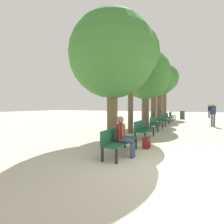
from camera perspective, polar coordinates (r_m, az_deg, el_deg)
The scene contains 18 objects.
ground_plane at distance 4.58m, azimuth 19.76°, elevation -17.38°, with size 80.00×80.00×0.00m, color beige.
bench_row_0 at distance 5.50m, azimuth 2.15°, elevation -8.80°, with size 0.50×1.81×0.82m.
bench_row_1 at distance 8.24m, azimuth 10.12°, elevation -5.16°, with size 0.50×1.81×0.82m.
bench_row_2 at distance 11.08m, azimuth 14.02°, elevation -3.32°, with size 0.50×1.81×0.82m.
bench_row_3 at distance 13.95m, azimuth 16.32°, elevation -2.22°, with size 0.50×1.81×0.82m.
bench_row_4 at distance 16.85m, azimuth 17.83°, elevation -1.50°, with size 0.50×1.81×0.82m.
bench_row_5 at distance 19.75m, azimuth 18.90°, elevation -0.99°, with size 0.50×1.81×0.82m.
tree_row_0 at distance 7.69m, azimuth 0.08°, elevation 17.90°, with size 3.62×3.62×5.44m.
tree_row_1 at distance 10.03m, azimuth 6.16°, elevation 18.65°, with size 3.09×3.09×5.94m.
tree_row_2 at distance 12.92m, azimuth 10.91°, elevation 11.83°, with size 3.55×3.55×5.52m.
tree_row_3 at distance 15.66m, azimuth 13.46°, elevation 11.50°, with size 2.80×2.80×5.56m.
tree_row_4 at distance 18.27m, azimuth 15.19°, elevation 9.27°, with size 2.81×2.81×5.30m.
tree_row_5 at distance 21.65m, azimuth 16.75°, elevation 10.34°, with size 3.21×3.21×6.32m.
person_seated at distance 5.26m, azimuth 3.84°, elevation -7.53°, with size 0.56×0.32×1.20m.
backpack at distance 6.41m, azimuth 11.17°, elevation -9.90°, with size 0.25×0.35×0.38m.
pedestrian_near at distance 14.49m, azimuth 30.15°, elevation -0.21°, with size 0.35×0.29×1.74m.
pedestrian_mid at distance 25.01m, azimuth 29.20°, elevation 0.56°, with size 0.33×0.22×1.65m.
trash_bin at distance 21.05m, azimuth 21.99°, elevation -0.90°, with size 0.50×0.50×0.92m.
Camera 1 is at (0.38, -4.31, 1.52)m, focal length 28.00 mm.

